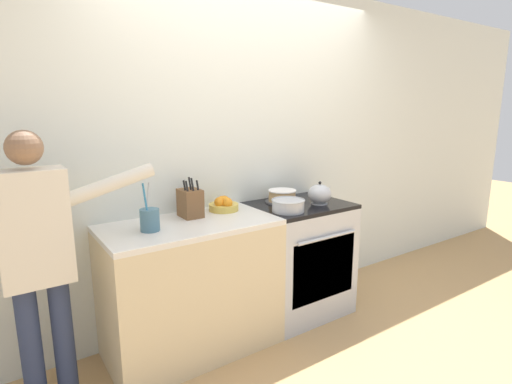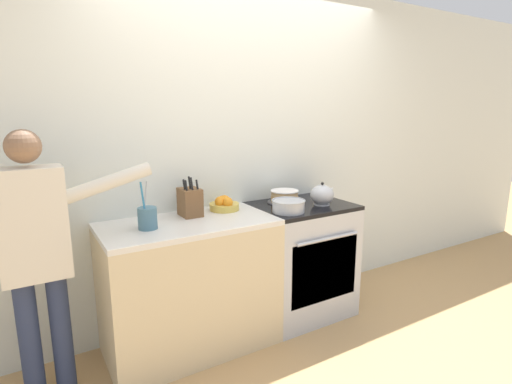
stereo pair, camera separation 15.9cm
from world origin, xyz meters
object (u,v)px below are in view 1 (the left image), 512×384
at_px(stove_range, 299,258).
at_px(fruit_bowl, 224,205).
at_px(mixing_bowl, 288,205).
at_px(person_baker, 38,250).
at_px(utensil_crock, 150,219).
at_px(tea_kettle, 320,194).
at_px(knife_block, 190,203).
at_px(layer_cake, 282,196).

height_order(stove_range, fruit_bowl, fruit_bowl).
xyz_separation_m(mixing_bowl, person_baker, (-1.60, 0.09, -0.04)).
height_order(utensil_crock, person_baker, person_baker).
relative_size(mixing_bowl, utensil_crock, 0.82).
relative_size(tea_kettle, mixing_bowl, 0.91).
height_order(mixing_bowl, person_baker, person_baker).
bearing_deg(knife_block, tea_kettle, -12.46).
bearing_deg(layer_cake, fruit_bowl, 176.37).
bearing_deg(tea_kettle, mixing_bowl, -172.16).
relative_size(tea_kettle, fruit_bowl, 1.02).
bearing_deg(tea_kettle, stove_range, 144.82).
relative_size(layer_cake, mixing_bowl, 1.11).
height_order(layer_cake, tea_kettle, tea_kettle).
bearing_deg(layer_cake, mixing_bowl, -119.62).
bearing_deg(fruit_bowl, mixing_bowl, -37.25).
xyz_separation_m(tea_kettle, mixing_bowl, (-0.35, -0.05, -0.03)).
relative_size(tea_kettle, knife_block, 0.80).
bearing_deg(stove_range, tea_kettle, -35.18).
relative_size(tea_kettle, utensil_crock, 0.74).
bearing_deg(mixing_bowl, tea_kettle, 7.84).
relative_size(tea_kettle, person_baker, 0.14).
bearing_deg(knife_block, utensil_crock, -155.71).
bearing_deg(layer_cake, utensil_crock, -173.09).
distance_m(knife_block, fruit_bowl, 0.28).
relative_size(stove_range, mixing_bowl, 3.71).
bearing_deg(person_baker, tea_kettle, -5.37).
xyz_separation_m(layer_cake, mixing_bowl, (-0.14, -0.25, -0.00)).
relative_size(stove_range, fruit_bowl, 4.18).
xyz_separation_m(utensil_crock, person_baker, (-0.61, -0.02, -0.07)).
bearing_deg(person_baker, mixing_bowl, -7.40).
relative_size(mixing_bowl, fruit_bowl, 1.13).
height_order(utensil_crock, fruit_bowl, utensil_crock).
bearing_deg(person_baker, knife_block, 6.43).
distance_m(mixing_bowl, fruit_bowl, 0.47).
bearing_deg(person_baker, layer_cake, 1.14).
height_order(stove_range, utensil_crock, utensil_crock).
distance_m(layer_cake, fruit_bowl, 0.52).
distance_m(layer_cake, utensil_crock, 1.14).
bearing_deg(fruit_bowl, utensil_crock, -164.51).
bearing_deg(knife_block, layer_cake, -1.30).
bearing_deg(stove_range, utensil_crock, -178.97).
distance_m(tea_kettle, person_baker, 1.95).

